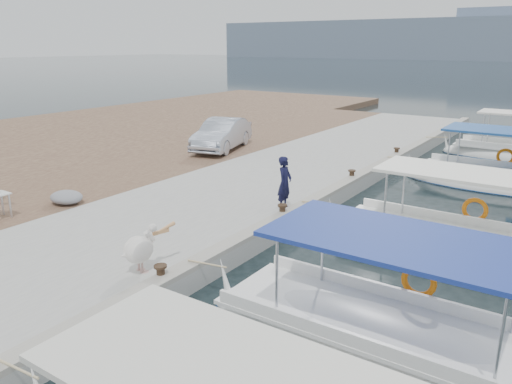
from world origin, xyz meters
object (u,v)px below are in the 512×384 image
Objects in this scene: pelican at (141,249)px; fisherman at (285,183)px; fishing_caique_b at (379,345)px; parked_car at (222,134)px; fishing_caique_c at (451,249)px; fishing_caique_d at (493,182)px.

fisherman is at bearing 85.87° from pelican.
fishing_caique_b reaches higher than pelican.
fisherman reaches higher than parked_car.
fishing_caique_c is at bearing 90.00° from fishing_caique_b.
parked_car is at bearing 137.70° from fishing_caique_b.
fishing_caique_d is 4.88× the size of pelican.
fishing_caique_d reaches higher than parked_car.
parked_car reaches higher than pelican.
fishing_caique_d is 3.98× the size of fisherman.
fishing_caique_c is 4.45× the size of fisherman.
fishing_caique_c is 4.97m from fisherman.
parked_car is (-6.66, 11.53, 0.19)m from pelican.
fishing_caique_b is at bearing -57.97° from parked_car.
fishing_caique_b reaches higher than parked_car.
fisherman is at bearing -56.36° from parked_car.
fishing_caique_b is 5.32m from pelican.
fishing_caique_b is 1.12× the size of fishing_caique_d.
fisherman is (-4.79, 4.72, 1.19)m from fishing_caique_b.
fishing_caique_b and fishing_caique_c have the same top height.
fishing_caique_b is 5.27m from fishing_caique_c.
fisherman reaches higher than pelican.
fishing_caique_c is 5.45× the size of pelican.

